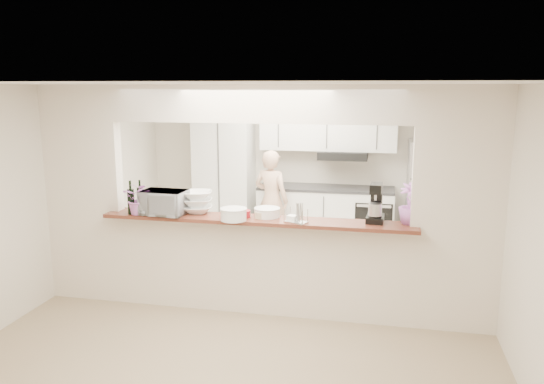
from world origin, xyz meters
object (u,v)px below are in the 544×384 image
(person, at_px, (271,201))
(toaster_oven, at_px, (164,203))
(refrigerator, at_px, (432,198))
(stand_mixer, at_px, (376,204))

(person, bearing_deg, toaster_oven, 91.27)
(refrigerator, bearing_deg, stand_mixer, -107.17)
(refrigerator, relative_size, stand_mixer, 4.16)
(refrigerator, height_order, toaster_oven, refrigerator)
(refrigerator, relative_size, toaster_oven, 3.51)
(refrigerator, distance_m, stand_mixer, 2.74)
(refrigerator, relative_size, person, 1.11)
(toaster_oven, xyz_separation_m, person, (0.70, 2.40, -0.46))
(toaster_oven, relative_size, person, 0.32)
(refrigerator, bearing_deg, person, -171.66)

